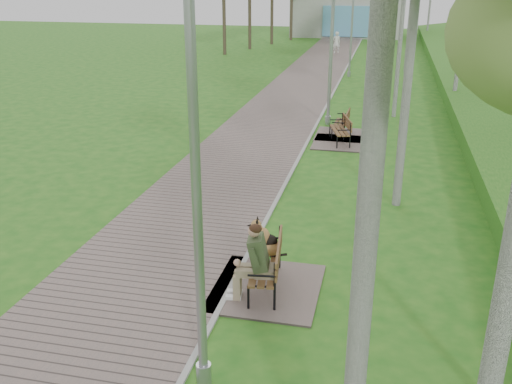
% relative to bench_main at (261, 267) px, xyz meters
% --- Properties ---
extents(walkway, '(3.50, 67.00, 0.04)m').
position_rel_bench_main_xyz_m(walkway, '(-2.30, 16.65, -0.45)').
color(walkway, '#70615B').
rests_on(walkway, ground).
extents(kerb, '(0.10, 67.00, 0.05)m').
position_rel_bench_main_xyz_m(kerb, '(-0.55, 16.65, -0.45)').
color(kerb, '#999993').
rests_on(kerb, ground).
extents(building_north, '(10.00, 5.20, 4.00)m').
position_rel_bench_main_xyz_m(building_north, '(-2.05, 46.12, 1.52)').
color(building_north, '#9E9E99').
rests_on(building_north, ground).
extents(bench_main, '(1.92, 2.13, 1.67)m').
position_rel_bench_main_xyz_m(bench_main, '(0.00, 0.00, 0.00)').
color(bench_main, '#70615B').
rests_on(bench_main, ground).
extents(bench_second, '(1.82, 2.02, 1.12)m').
position_rel_bench_main_xyz_m(bench_second, '(0.52, 10.01, -0.26)').
color(bench_second, '#70615B').
rests_on(bench_second, ground).
extents(bench_third, '(1.78, 1.98, 1.09)m').
position_rel_bench_main_xyz_m(bench_third, '(0.46, 11.03, -0.27)').
color(bench_third, '#70615B').
rests_on(bench_third, ground).
extents(lamp_post_near, '(0.21, 0.21, 5.49)m').
position_rel_bench_main_xyz_m(lamp_post_near, '(-0.24, -2.67, 2.10)').
color(lamp_post_near, '#929499').
rests_on(lamp_post_near, ground).
extents(lamp_post_second, '(0.21, 0.21, 5.51)m').
position_rel_bench_main_xyz_m(lamp_post_second, '(-0.15, 12.57, 2.10)').
color(lamp_post_second, '#929499').
rests_on(lamp_post_second, ground).
extents(lamp_post_third, '(0.19, 0.19, 4.88)m').
position_rel_bench_main_xyz_m(lamp_post_third, '(-0.17, 23.63, 1.81)').
color(lamp_post_third, '#929499').
rests_on(lamp_post_third, ground).
extents(pedestrian_near, '(0.66, 0.55, 1.54)m').
position_rel_bench_main_xyz_m(pedestrian_near, '(-1.85, 33.50, 0.30)').
color(pedestrian_near, white).
rests_on(pedestrian_near, ground).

